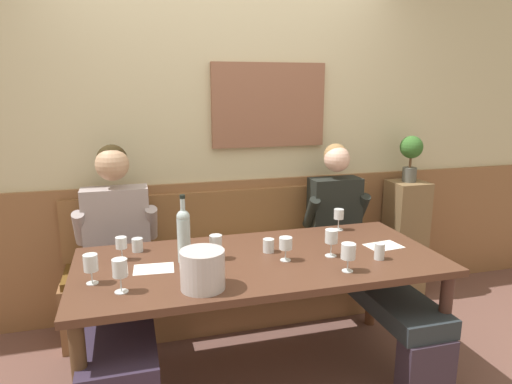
% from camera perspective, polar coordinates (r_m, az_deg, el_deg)
% --- Properties ---
extents(ground_plane, '(6.80, 6.80, 0.02)m').
position_cam_1_polar(ground_plane, '(2.93, 0.91, -22.78)').
color(ground_plane, brown).
rests_on(ground_plane, ground).
extents(room_wall_back, '(6.80, 0.12, 2.80)m').
position_cam_1_polar(room_wall_back, '(3.44, -4.16, 8.02)').
color(room_wall_back, beige).
rests_on(room_wall_back, ground).
extents(wood_wainscot_panel, '(6.80, 0.03, 1.01)m').
position_cam_1_polar(wood_wainscot_panel, '(3.58, -3.82, -6.54)').
color(wood_wainscot_panel, brown).
rests_on(wood_wainscot_panel, ground).
extents(wall_bench, '(2.34, 0.42, 0.94)m').
position_cam_1_polar(wall_bench, '(3.48, -3.03, -11.11)').
color(wall_bench, brown).
rests_on(wall_bench, ground).
extents(dining_table, '(2.04, 0.92, 0.75)m').
position_cam_1_polar(dining_table, '(2.64, 0.55, -9.85)').
color(dining_table, '#513122').
rests_on(dining_table, ground).
extents(person_right_seat, '(0.53, 1.39, 1.33)m').
position_cam_1_polar(person_right_seat, '(2.89, -16.82, -9.32)').
color(person_right_seat, '#2E2932').
rests_on(person_right_seat, ground).
extents(person_center_right_seat, '(0.49, 1.38, 1.29)m').
position_cam_1_polar(person_center_right_seat, '(3.25, 12.71, -7.04)').
color(person_center_right_seat, '#362A38').
rests_on(person_center_right_seat, ground).
extents(ice_bucket, '(0.21, 0.21, 0.19)m').
position_cam_1_polar(ice_bucket, '(2.23, -6.65, -9.55)').
color(ice_bucket, '#BDB7B8').
rests_on(ice_bucket, dining_table).
extents(wine_bottle_green_tall, '(0.07, 0.07, 0.38)m').
position_cam_1_polar(wine_bottle_green_tall, '(2.55, -8.96, -5.13)').
color(wine_bottle_green_tall, '#ABBFC1').
rests_on(wine_bottle_green_tall, dining_table).
extents(wine_glass_right_end, '(0.07, 0.07, 0.15)m').
position_cam_1_polar(wine_glass_right_end, '(3.13, 10.24, -2.83)').
color(wine_glass_right_end, silver).
rests_on(wine_glass_right_end, dining_table).
extents(wine_glass_center_rear, '(0.08, 0.08, 0.15)m').
position_cam_1_polar(wine_glass_center_rear, '(2.45, 11.38, -7.39)').
color(wine_glass_center_rear, silver).
rests_on(wine_glass_center_rear, dining_table).
extents(wine_glass_left_end, '(0.07, 0.07, 0.13)m').
position_cam_1_polar(wine_glass_left_end, '(2.56, 3.73, -6.55)').
color(wine_glass_left_end, silver).
rests_on(wine_glass_left_end, dining_table).
extents(wine_glass_near_bucket, '(0.07, 0.07, 0.15)m').
position_cam_1_polar(wine_glass_near_bucket, '(2.40, -19.83, -8.45)').
color(wine_glass_near_bucket, silver).
rests_on(wine_glass_near_bucket, dining_table).
extents(wine_glass_center_front, '(0.07, 0.07, 0.17)m').
position_cam_1_polar(wine_glass_center_front, '(2.26, -16.54, -9.13)').
color(wine_glass_center_front, silver).
rests_on(wine_glass_center_front, dining_table).
extents(wine_glass_mid_left, '(0.06, 0.06, 0.13)m').
position_cam_1_polar(wine_glass_mid_left, '(2.67, -16.39, -6.18)').
color(wine_glass_mid_left, silver).
rests_on(wine_glass_mid_left, dining_table).
extents(wine_glass_mid_right, '(0.07, 0.07, 0.14)m').
position_cam_1_polar(wine_glass_mid_right, '(2.58, -5.02, -6.37)').
color(wine_glass_mid_right, silver).
rests_on(wine_glass_mid_right, dining_table).
extents(wine_glass_by_bottle, '(0.07, 0.07, 0.16)m').
position_cam_1_polar(wine_glass_by_bottle, '(2.65, 9.33, -5.63)').
color(wine_glass_by_bottle, silver).
rests_on(wine_glass_by_bottle, dining_table).
extents(water_tumbler_center, '(0.06, 0.06, 0.09)m').
position_cam_1_polar(water_tumbler_center, '(2.68, 15.08, -7.12)').
color(water_tumbler_center, silver).
rests_on(water_tumbler_center, dining_table).
extents(water_tumbler_right, '(0.07, 0.07, 0.08)m').
position_cam_1_polar(water_tumbler_right, '(2.70, 1.56, -6.66)').
color(water_tumbler_right, silver).
rests_on(water_tumbler_right, dining_table).
extents(water_tumbler_left, '(0.06, 0.06, 0.08)m').
position_cam_1_polar(water_tumbler_left, '(2.80, -14.51, -6.38)').
color(water_tumbler_left, silver).
rests_on(water_tumbler_left, dining_table).
extents(tasting_sheet_left_guest, '(0.22, 0.17, 0.00)m').
position_cam_1_polar(tasting_sheet_left_guest, '(2.53, -12.57, -9.28)').
color(tasting_sheet_left_guest, white).
rests_on(tasting_sheet_left_guest, dining_table).
extents(tasting_sheet_right_guest, '(0.23, 0.17, 0.00)m').
position_cam_1_polar(tasting_sheet_right_guest, '(2.91, 15.56, -6.47)').
color(tasting_sheet_right_guest, white).
rests_on(tasting_sheet_right_guest, dining_table).
extents(corner_pedestal, '(0.28, 0.28, 0.95)m').
position_cam_1_polar(corner_pedestal, '(3.99, 17.95, -5.48)').
color(corner_pedestal, olive).
rests_on(corner_pedestal, ground).
extents(potted_plant, '(0.18, 0.18, 0.37)m').
position_cam_1_polar(potted_plant, '(3.83, 18.69, 4.66)').
color(potted_plant, '#53544C').
rests_on(potted_plant, corner_pedestal).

